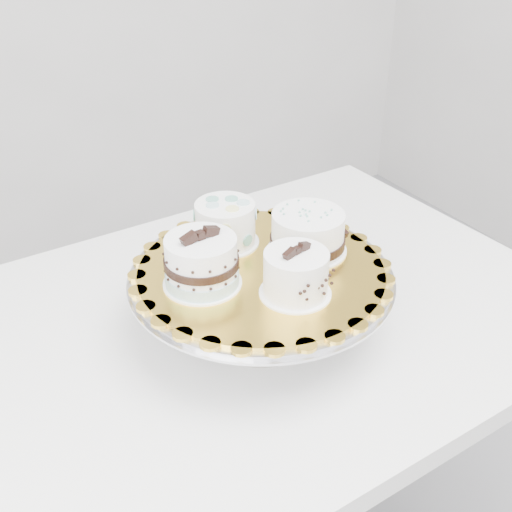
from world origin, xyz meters
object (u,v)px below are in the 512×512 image
cake_stand (261,290)px  cake_swirl (296,275)px  cake_ribbon (308,233)px  cake_dots (225,223)px  cake_banded (202,264)px  table (234,360)px  cake_board (261,270)px

cake_stand → cake_swirl: bearing=-84.7°
cake_swirl → cake_ribbon: size_ratio=0.83×
cake_stand → cake_dots: 0.12m
cake_banded → cake_dots: bearing=39.3°
cake_banded → cake_ribbon: size_ratio=0.87×
cake_banded → cake_ribbon: cake_banded is taller
cake_swirl → cake_banded: (-0.10, 0.09, 0.00)m
cake_ribbon → table: bearing=154.5°
cake_board → cake_dots: 0.10m
table → cake_swirl: bearing=-77.9°
cake_board → table: bearing=119.3°
cake_dots → cake_swirl: bearing=-87.6°
cake_swirl → cake_banded: 0.13m
cake_board → cake_banded: cake_banded is taller
cake_swirl → cake_dots: bearing=81.8°
cake_stand → cake_swirl: cake_swirl is taller
table → cake_ribbon: (0.12, -0.04, 0.23)m
table → cake_stand: size_ratio=2.87×
cake_stand → cake_board: (0.00, 0.00, 0.04)m
cake_stand → cake_ribbon: bearing=5.8°
table → cake_dots: bearing=69.3°
table → cake_stand: bearing=-63.3°
cake_banded → cake_swirl: bearing=-47.4°
table → cake_board: size_ratio=3.12×
table → cake_swirl: (0.03, -0.13, 0.23)m
table → cake_swirl: 0.27m
table → cake_stand: (0.03, -0.05, 0.16)m
cake_stand → cake_banded: bearing=175.2°
cake_dots → table: bearing=-111.4°
cake_stand → cake_banded: size_ratio=3.52×
cake_swirl → cake_banded: cake_banded is taller
cake_ribbon → cake_stand: bearing=177.7°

